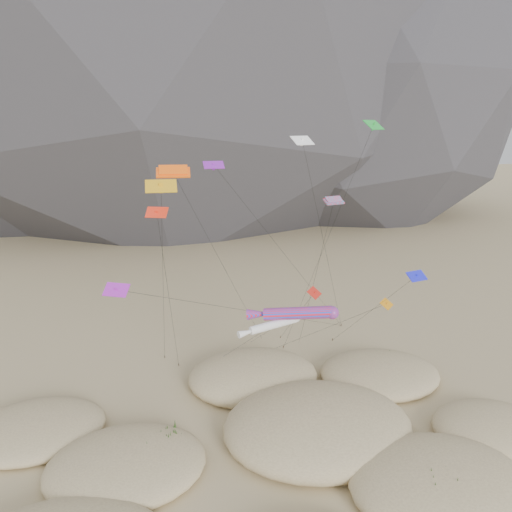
{
  "coord_description": "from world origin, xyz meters",
  "views": [
    {
      "loc": [
        -11.97,
        -30.32,
        26.34
      ],
      "look_at": [
        -0.74,
        12.0,
        14.62
      ],
      "focal_mm": 35.0,
      "sensor_mm": 36.0,
      "label": 1
    }
  ],
  "objects": [
    {
      "name": "ground",
      "position": [
        0.0,
        0.0,
        0.0
      ],
      "size": [
        500.0,
        500.0,
        0.0
      ],
      "primitive_type": "plane",
      "color": "#CCB789",
      "rests_on": "ground"
    },
    {
      "name": "dunes",
      "position": [
        -1.12,
        4.1,
        0.72
      ],
      "size": [
        49.71,
        33.23,
        4.11
      ],
      "color": "#CCB789",
      "rests_on": "ground"
    },
    {
      "name": "dune_grass",
      "position": [
        -0.45,
        3.66,
        0.83
      ],
      "size": [
        43.17,
        27.38,
        1.46
      ],
      "color": "black",
      "rests_on": "ground"
    },
    {
      "name": "kite_stakes",
      "position": [
        3.08,
        22.96,
        0.15
      ],
      "size": [
        23.77,
        5.9,
        0.3
      ],
      "color": "#3F2D1E",
      "rests_on": "ground"
    },
    {
      "name": "rainbow_tube_kite",
      "position": [
        1.75,
        8.25,
        10.22
      ],
      "size": [
        7.61,
        18.61,
        11.13
      ],
      "color": "#FF1A1C",
      "rests_on": "ground"
    },
    {
      "name": "white_tube_kite",
      "position": [
        -0.26,
        8.66,
        9.13
      ],
      "size": [
        6.44,
        12.69,
        9.74
      ],
      "color": "silver",
      "rests_on": "ground"
    },
    {
      "name": "orange_parafoil",
      "position": [
        -7.8,
        11.86,
        22.2
      ],
      "size": [
        13.03,
        14.69,
        22.97
      ],
      "color": "#FF5A0D",
      "rests_on": "ground"
    },
    {
      "name": "multi_parafoil",
      "position": [
        6.85,
        12.48,
        19.05
      ],
      "size": [
        2.1,
        11.58,
        19.75
      ],
      "color": "#FF1A3A",
      "rests_on": "ground"
    },
    {
      "name": "delta_kites",
      "position": [
        1.02,
        12.11,
        18.05
      ],
      "size": [
        29.22,
        21.43,
        26.56
      ],
      "color": "green",
      "rests_on": "ground"
    }
  ]
}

